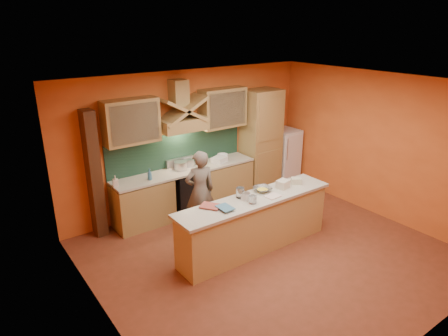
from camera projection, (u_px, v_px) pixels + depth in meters
floor at (270, 254)px, 6.69m from camera, size 5.50×5.00×0.01m
ceiling at (278, 85)px, 5.72m from camera, size 5.50×5.00×0.01m
wall_back at (190, 140)px, 8.10m from camera, size 5.50×0.02×2.80m
wall_front at (431, 245)px, 4.31m from camera, size 5.50×0.02×2.80m
wall_left at (101, 227)px, 4.69m from camera, size 0.02×5.00×2.80m
wall_right at (379, 146)px, 7.72m from camera, size 0.02×5.00×2.80m
base_cabinet_left at (143, 204)px, 7.52m from camera, size 1.10×0.60×0.86m
base_cabinet_right at (224, 181)px, 8.57m from camera, size 1.10×0.60×0.86m
counter_top at (185, 170)px, 7.88m from camera, size 3.00×0.62×0.04m
stove at (186, 191)px, 8.04m from camera, size 0.60×0.58×0.90m
backsplash at (178, 150)px, 7.97m from camera, size 3.00×0.03×0.70m
range_hood at (183, 124)px, 7.60m from camera, size 0.92×0.50×0.24m
hood_chimney at (179, 93)px, 7.47m from camera, size 0.30×0.30×0.50m
upper_cabinet_left at (131, 121)px, 7.04m from camera, size 1.00×0.35×0.80m
upper_cabinet_right at (223, 108)px, 8.14m from camera, size 1.00×0.35×0.80m
pantry_column at (261, 141)px, 8.87m from camera, size 0.80×0.60×2.30m
fridge at (284, 156)px, 9.45m from camera, size 0.58×0.60×1.30m
trim_column_left at (94, 175)px, 6.94m from camera, size 0.20×0.30×2.30m
island_body at (255, 225)px, 6.71m from camera, size 2.80×0.55×0.88m
island_top at (255, 199)px, 6.54m from camera, size 2.90×0.62×0.05m
person at (200, 191)px, 7.24m from camera, size 0.62×0.48×1.53m
pot_large at (181, 166)px, 7.83m from camera, size 0.25×0.25×0.17m
pot_small at (189, 164)px, 8.00m from camera, size 0.23×0.23×0.15m
soap_bottle_a at (115, 181)px, 7.00m from camera, size 0.11×0.12×0.21m
soap_bottle_b at (150, 174)px, 7.30m from camera, size 0.11×0.11×0.22m
bowl_back at (223, 156)px, 8.53m from camera, size 0.27×0.27×0.07m
dish_rack at (219, 159)px, 8.25m from camera, size 0.37×0.33×0.11m
book_lower at (208, 209)px, 6.10m from camera, size 0.36×0.38×0.03m
book_upper at (220, 209)px, 6.06m from camera, size 0.20×0.28×0.02m
jar_large at (240, 193)px, 6.52m from camera, size 0.17×0.17×0.17m
jar_small at (253, 200)px, 6.32m from camera, size 0.15×0.15×0.13m
kitchen_scale at (246, 197)px, 6.46m from camera, size 0.16×0.16×0.10m
mixing_bowl at (262, 189)px, 6.78m from camera, size 0.33×0.33×0.07m
cloth at (273, 196)px, 6.58m from camera, size 0.27×0.21×0.02m
grocery_bag_a at (283, 184)px, 6.91m from camera, size 0.25×0.21×0.14m
grocery_bag_b at (296, 181)px, 7.08m from camera, size 0.22×0.21×0.11m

